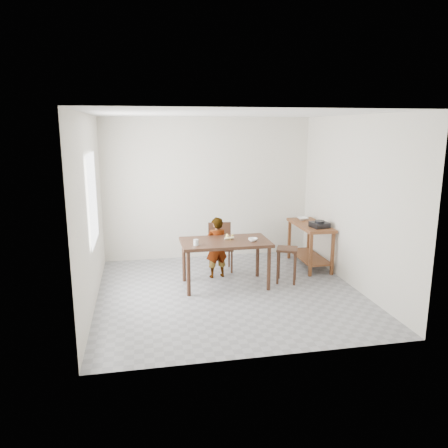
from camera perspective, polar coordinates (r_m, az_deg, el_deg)
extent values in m
cube|color=gray|center=(6.89, 0.65, -9.03)|extent=(4.00, 4.00, 0.04)
cube|color=white|center=(6.41, 0.71, 14.40)|extent=(4.00, 4.00, 0.04)
cube|color=silver|center=(8.47, -2.13, 4.64)|extent=(4.00, 0.04, 2.70)
cube|color=silver|center=(4.60, 5.85, -2.14)|extent=(4.00, 0.04, 2.70)
cube|color=silver|center=(6.42, -17.27, 1.54)|extent=(0.04, 4.00, 2.70)
cube|color=silver|center=(7.20, 16.64, 2.72)|extent=(0.04, 4.00, 2.70)
cube|color=white|center=(6.58, -16.75, 3.16)|extent=(0.02, 1.10, 1.30)
imported|color=white|center=(7.39, -1.00, -3.08)|extent=(0.42, 0.31, 1.05)
cylinder|color=silver|center=(6.66, -3.68, -2.42)|extent=(0.08, 0.08, 0.09)
imported|color=white|center=(6.92, 3.78, -2.04)|extent=(0.16, 0.16, 0.05)
imported|color=white|center=(8.36, 10.24, 0.69)|extent=(0.22, 0.22, 0.05)
cube|color=black|center=(7.80, 12.37, -0.09)|extent=(0.32, 0.32, 0.09)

